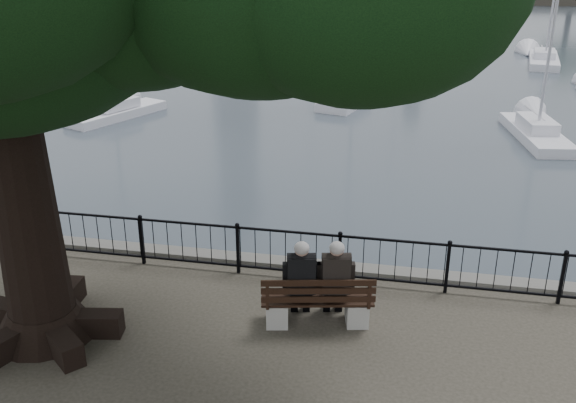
% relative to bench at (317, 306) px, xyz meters
% --- Properties ---
extents(harbor, '(260.00, 260.00, 1.20)m').
position_rel_bench_xyz_m(harbor, '(-0.81, 2.03, -0.85)').
color(harbor, '#585650').
rests_on(harbor, ground).
extents(railing, '(22.06, 0.06, 1.00)m').
position_rel_bench_xyz_m(railing, '(-0.81, 1.53, 0.21)').
color(railing, black).
rests_on(railing, ground).
extents(bench, '(1.97, 0.95, 1.00)m').
position_rel_bench_xyz_m(bench, '(0.00, 0.00, 0.00)').
color(bench, '#989793').
rests_on(bench, ground).
extents(person_left, '(0.55, 0.84, 1.58)m').
position_rel_bench_xyz_m(person_left, '(-0.29, 0.05, 0.38)').
color(person_left, black).
rests_on(person_left, ground).
extents(person_right, '(0.55, 0.84, 1.58)m').
position_rel_bench_xyz_m(person_right, '(0.27, 0.17, 0.38)').
color(person_right, black).
rests_on(person_right, ground).
extents(lion_monument, '(5.73, 5.73, 8.52)m').
position_rel_bench_xyz_m(lion_monument, '(1.19, 48.97, 0.77)').
color(lion_monument, '#585650').
rests_on(lion_monument, ground).
extents(sailboat_a, '(3.04, 4.87, 8.76)m').
position_rel_bench_xyz_m(sailboat_a, '(-11.26, 15.92, -1.06)').
color(sailboat_a, white).
rests_on(sailboat_a, ground).
extents(sailboat_b, '(2.91, 5.70, 11.18)m').
position_rel_bench_xyz_m(sailboat_b, '(-1.52, 20.90, -1.02)').
color(sailboat_b, white).
rests_on(sailboat_b, ground).
extents(sailboat_c, '(2.23, 5.38, 9.94)m').
position_rel_bench_xyz_m(sailboat_c, '(6.08, 16.07, -1.05)').
color(sailboat_c, white).
rests_on(sailboat_c, ground).
extents(sailboat_e, '(3.66, 6.03, 11.90)m').
position_rel_bench_xyz_m(sailboat_e, '(-11.13, 30.15, -1.01)').
color(sailboat_e, white).
rests_on(sailboat_e, ground).
extents(sailboat_f, '(2.30, 4.83, 8.78)m').
position_rel_bench_xyz_m(sailboat_f, '(0.09, 33.64, -1.06)').
color(sailboat_f, white).
rests_on(sailboat_f, ground).
extents(sailboat_g, '(2.49, 6.23, 11.63)m').
position_rel_bench_xyz_m(sailboat_g, '(9.14, 33.50, -1.02)').
color(sailboat_g, white).
rests_on(sailboat_g, ground).
extents(sailboat_h, '(2.90, 4.97, 10.80)m').
position_rel_bench_xyz_m(sailboat_h, '(-6.42, 38.80, -1.01)').
color(sailboat_h, white).
rests_on(sailboat_h, ground).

